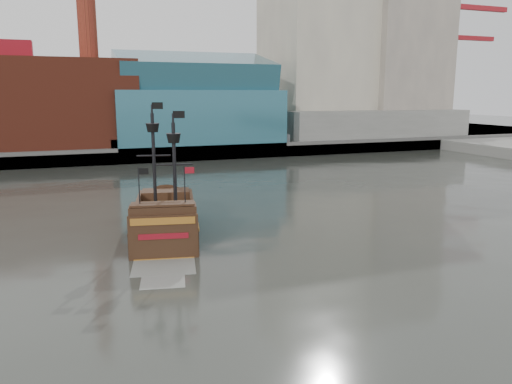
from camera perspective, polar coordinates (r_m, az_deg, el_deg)
name	(u,v)px	position (r m, az deg, el deg)	size (l,w,h in m)	color
ground	(334,315)	(27.26, 8.88, -13.67)	(400.00, 400.00, 0.00)	#2C2E29
promenade_far	(128,141)	(114.58, -14.37, 5.62)	(220.00, 60.00, 2.00)	slate
seawall	(149,155)	(85.44, -12.14, 4.14)	(220.00, 1.00, 2.60)	#4C4C49
skyline	(153,27)	(108.25, -11.66, 17.94)	(149.00, 45.00, 62.00)	brown
crane_a	(450,62)	(138.02, 21.34, 13.64)	(22.50, 4.00, 32.25)	slate
crane_b	(452,78)	(151.71, 21.45, 12.00)	(19.10, 4.00, 26.25)	slate
pirate_ship	(165,224)	(41.15, -10.32, -3.58)	(7.54, 15.97, 11.50)	black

